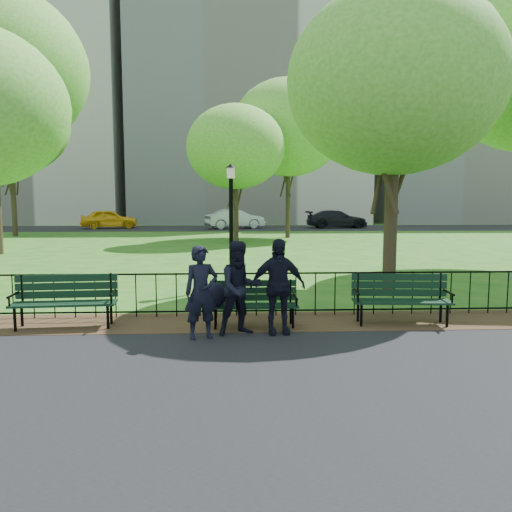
{
  "coord_description": "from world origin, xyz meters",
  "views": [
    {
      "loc": [
        0.12,
        -7.88,
        2.32
      ],
      "look_at": [
        0.57,
        1.5,
        1.29
      ],
      "focal_mm": 35.0,
      "sensor_mm": 36.0,
      "label": 1
    }
  ],
  "objects_px": {
    "park_bench_left_a": "(65,295)",
    "park_bench_right_a": "(401,293)",
    "lamppost": "(231,221)",
    "person_mid": "(240,288)",
    "sedan_silver": "(235,219)",
    "person_right": "(278,286)",
    "tree_far_e": "(288,128)",
    "park_bench_main": "(236,297)",
    "taxi": "(109,219)",
    "tree_far_c": "(236,147)",
    "tree_far_w": "(10,125)",
    "sedan_dark": "(337,219)",
    "person_left": "(201,292)",
    "tree_near_e": "(395,83)"
  },
  "relations": [
    {
      "from": "park_bench_right_a",
      "to": "taxi",
      "type": "bearing_deg",
      "value": 116.61
    },
    {
      "from": "park_bench_main",
      "to": "tree_far_e",
      "type": "xyz_separation_m",
      "value": [
        3.49,
        22.61,
        6.28
      ]
    },
    {
      "from": "tree_far_e",
      "to": "person_left",
      "type": "xyz_separation_m",
      "value": [
        -4.08,
        -23.33,
        -6.06
      ]
    },
    {
      "from": "person_mid",
      "to": "sedan_silver",
      "type": "distance_m",
      "value": 33.55
    },
    {
      "from": "park_bench_main",
      "to": "person_right",
      "type": "height_order",
      "value": "person_right"
    },
    {
      "from": "tree_far_w",
      "to": "person_mid",
      "type": "xyz_separation_m",
      "value": [
        14.58,
        -25.44,
        -6.46
      ]
    },
    {
      "from": "park_bench_left_a",
      "to": "park_bench_right_a",
      "type": "height_order",
      "value": "park_bench_left_a"
    },
    {
      "from": "tree_far_w",
      "to": "person_mid",
      "type": "distance_m",
      "value": 30.02
    },
    {
      "from": "lamppost",
      "to": "tree_far_c",
      "type": "xyz_separation_m",
      "value": [
        0.25,
        14.84,
        3.49
      ]
    },
    {
      "from": "park_bench_left_a",
      "to": "lamppost",
      "type": "distance_m",
      "value": 5.14
    },
    {
      "from": "park_bench_main",
      "to": "sedan_silver",
      "type": "xyz_separation_m",
      "value": [
        0.18,
        33.06,
        0.25
      ]
    },
    {
      "from": "lamppost",
      "to": "taxi",
      "type": "xyz_separation_m",
      "value": [
        -10.4,
        29.8,
        -0.98
      ]
    },
    {
      "from": "park_bench_left_a",
      "to": "person_mid",
      "type": "distance_m",
      "value": 3.29
    },
    {
      "from": "sedan_silver",
      "to": "taxi",
      "type": "bearing_deg",
      "value": 66.25
    },
    {
      "from": "sedan_silver",
      "to": "person_mid",
      "type": "bearing_deg",
      "value": 160.86
    },
    {
      "from": "park_bench_left_a",
      "to": "person_left",
      "type": "height_order",
      "value": "person_left"
    },
    {
      "from": "park_bench_right_a",
      "to": "tree_far_c",
      "type": "relative_size",
      "value": 0.24
    },
    {
      "from": "person_mid",
      "to": "taxi",
      "type": "distance_m",
      "value": 36.02
    },
    {
      "from": "lamppost",
      "to": "tree_far_c",
      "type": "distance_m",
      "value": 15.25
    },
    {
      "from": "tree_far_c",
      "to": "person_left",
      "type": "height_order",
      "value": "tree_far_c"
    },
    {
      "from": "park_bench_main",
      "to": "tree_far_c",
      "type": "height_order",
      "value": "tree_far_c"
    },
    {
      "from": "taxi",
      "to": "sedan_silver",
      "type": "relative_size",
      "value": 0.95
    },
    {
      "from": "person_left",
      "to": "tree_far_c",
      "type": "bearing_deg",
      "value": 70.86
    },
    {
      "from": "person_right",
      "to": "person_mid",
      "type": "bearing_deg",
      "value": 175.57
    },
    {
      "from": "sedan_dark",
      "to": "tree_near_e",
      "type": "bearing_deg",
      "value": 169.45
    },
    {
      "from": "tree_far_c",
      "to": "park_bench_right_a",
      "type": "bearing_deg",
      "value": -81.1
    },
    {
      "from": "tree_near_e",
      "to": "person_right",
      "type": "relative_size",
      "value": 4.57
    },
    {
      "from": "park_bench_left_a",
      "to": "sedan_silver",
      "type": "relative_size",
      "value": 0.38
    },
    {
      "from": "park_bench_main",
      "to": "park_bench_right_a",
      "type": "height_order",
      "value": "park_bench_right_a"
    },
    {
      "from": "tree_near_e",
      "to": "person_mid",
      "type": "distance_m",
      "value": 7.35
    },
    {
      "from": "tree_far_e",
      "to": "person_mid",
      "type": "distance_m",
      "value": 24.12
    },
    {
      "from": "person_left",
      "to": "sedan_silver",
      "type": "height_order",
      "value": "sedan_silver"
    },
    {
      "from": "tree_far_e",
      "to": "sedan_silver",
      "type": "xyz_separation_m",
      "value": [
        -3.31,
        10.45,
        -6.03
      ]
    },
    {
      "from": "sedan_silver",
      "to": "sedan_dark",
      "type": "height_order",
      "value": "sedan_silver"
    },
    {
      "from": "person_right",
      "to": "taxi",
      "type": "bearing_deg",
      "value": 101.89
    },
    {
      "from": "tree_far_c",
      "to": "tree_far_e",
      "type": "distance_m",
      "value": 5.16
    },
    {
      "from": "tree_far_e",
      "to": "person_left",
      "type": "bearing_deg",
      "value": -99.91
    },
    {
      "from": "park_bench_right_a",
      "to": "lamppost",
      "type": "relative_size",
      "value": 0.56
    },
    {
      "from": "tree_far_e",
      "to": "person_left",
      "type": "height_order",
      "value": "tree_far_e"
    },
    {
      "from": "park_bench_right_a",
      "to": "tree_far_e",
      "type": "bearing_deg",
      "value": 93.75
    },
    {
      "from": "lamppost",
      "to": "person_right",
      "type": "height_order",
      "value": "lamppost"
    },
    {
      "from": "park_bench_left_a",
      "to": "park_bench_right_a",
      "type": "bearing_deg",
      "value": -5.02
    },
    {
      "from": "person_mid",
      "to": "person_right",
      "type": "height_order",
      "value": "person_right"
    },
    {
      "from": "park_bench_left_a",
      "to": "tree_far_e",
      "type": "height_order",
      "value": "tree_far_e"
    },
    {
      "from": "sedan_silver",
      "to": "lamppost",
      "type": "bearing_deg",
      "value": 160.52
    },
    {
      "from": "taxi",
      "to": "person_right",
      "type": "bearing_deg",
      "value": -178.2
    },
    {
      "from": "person_right",
      "to": "park_bench_left_a",
      "type": "bearing_deg",
      "value": 164.1
    },
    {
      "from": "tree_far_c",
      "to": "tree_far_w",
      "type": "bearing_deg",
      "value": 157.9
    },
    {
      "from": "lamppost",
      "to": "park_bench_main",
      "type": "bearing_deg",
      "value": -88.79
    },
    {
      "from": "tree_far_e",
      "to": "person_right",
      "type": "relative_size",
      "value": 5.92
    }
  ]
}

